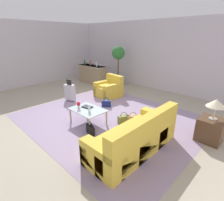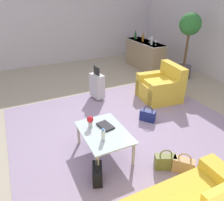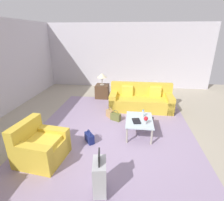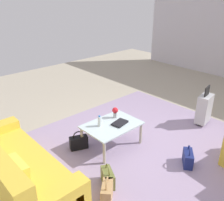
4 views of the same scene
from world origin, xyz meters
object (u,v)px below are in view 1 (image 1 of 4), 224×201
Objects in this scene: couch at (137,139)px; wine_bottle_amber at (90,64)px; handbag_navy at (106,103)px; wine_glass_left_of_centre at (90,63)px; handbag_tan at (133,119)px; wine_bottle_clear at (97,65)px; water_bottle at (89,109)px; wine_glass_rightmost at (99,65)px; side_table at (210,130)px; wine_glass_right_of_centre at (95,64)px; coffee_table_book at (87,107)px; wine_bottle_green at (85,63)px; table_lamp at (216,103)px; handbag_olive at (123,119)px; potted_ficus at (118,61)px; bar_console at (92,74)px; armchair at (109,89)px; handbag_black at (90,130)px; suitcase_silver at (70,92)px; wine_glass_leftmost at (85,62)px; flower_vase at (79,105)px; coffee_table at (88,111)px.

couch is 7.41× the size of wine_bottle_amber.
handbag_navy is (-2.34, 1.35, -0.18)m from couch.
handbag_tan is at bearing -25.59° from wine_glass_left_of_centre.
water_bottle is at bearing -43.95° from wine_bottle_clear.
wine_bottle_amber is (-0.60, -0.09, 0.01)m from wine_glass_rightmost.
side_table is 3.69× the size of wine_glass_right_of_centre.
side_table reaches higher than handbag_navy.
wine_bottle_green is (-3.88, 2.92, 0.59)m from coffee_table_book.
wine_glass_left_of_centre is (-6.50, 1.62, 0.08)m from table_lamp.
water_bottle is 0.57× the size of handbag_olive.
handbag_navy is at bearing -55.89° from potted_ficus.
wine_bottle_clear is (0.49, -0.10, 0.57)m from bar_console.
wine_bottle_green is (-0.30, -0.13, 0.01)m from wine_glass_left_of_centre.
potted_ficus is at bearing 28.26° from wine_bottle_amber.
wine_glass_rightmost is at bearing -2.92° from wine_glass_left_of_centre.
armchair is at bearing 108.48° from coffee_table_book.
wine_glass_right_of_centre reaches higher than couch.
couch is 14.39× the size of wine_glass_rightmost.
wine_glass_rightmost reaches higher than handbag_black.
wine_bottle_amber is 4.99m from handbag_tan.
handbag_black is (2.50, -1.03, -0.23)m from suitcase_silver.
potted_ficus reaches higher than handbag_black.
wine_bottle_clear is 4.93m from handbag_black.
wine_glass_leftmost is 1.00× the size of wine_glass_rightmost.
flower_vase is at bearing -46.65° from wine_glass_right_of_centre.
couch reaches higher than coffee_table_book.
wine_bottle_green is at bearing 143.48° from handbag_black.
wine_glass_leftmost is at bearing 142.71° from coffee_table.
table_lamp is at bearing -9.30° from armchair.
wine_bottle_green is (-1.08, -0.09, 0.01)m from wine_glass_rightmost.
suitcase_silver is at bearing 160.02° from water_bottle.
armchair is at bearing 129.22° from handbag_navy.
wine_bottle_amber is 0.16× the size of potted_ficus.
handbag_black is (4.50, -3.33, -0.92)m from wine_bottle_green.
handbag_black is at bearing -141.40° from side_table.
handbag_black is at bearing -169.74° from couch.
wine_glass_left_of_centre is 0.79m from wine_glass_rightmost.
wine_glass_left_of_centre is 0.43× the size of handbag_black.
coffee_table is 1.05m from handbag_olive.
bar_console is (-3.38, 3.02, 0.02)m from coffee_table_book.
wine_glass_leftmost is at bearing 151.36° from couch.
bar_console is 5.75× the size of wine_bottle_clear.
bar_console is 4.82× the size of handbag_tan.
wine_glass_rightmost reaches higher than handbag_olive.
wine_glass_rightmost is 0.43× the size of handbag_olive.
wine_glass_rightmost is at bearing -5.06° from wine_glass_right_of_centre.
water_bottle is at bearing -26.57° from coffee_table.
wine_glass_rightmost is (0.39, -0.03, 0.00)m from wine_glass_right_of_centre.
wine_bottle_clear reaches higher than wine_glass_rightmost.
coffee_table is at bearing -43.33° from wine_glass_right_of_centre.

